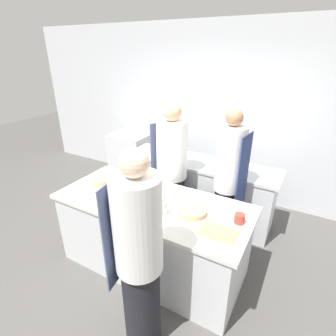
{
  "coord_description": "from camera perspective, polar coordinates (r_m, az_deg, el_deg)",
  "views": [
    {
      "loc": [
        1.33,
        -2.01,
        2.38
      ],
      "look_at": [
        0.0,
        0.35,
        1.14
      ],
      "focal_mm": 28.0,
      "sensor_mm": 36.0,
      "label": 1
    }
  ],
  "objects": [
    {
      "name": "bottle_wine",
      "position": [
        2.96,
        -9.33,
        -3.69
      ],
      "size": [
        0.09,
        0.09,
        0.25
      ],
      "color": "#B2A84C",
      "rests_on": "prep_counter"
    },
    {
      "name": "bowl_wooden_salad",
      "position": [
        3.29,
        -9.89,
        -2.15
      ],
      "size": [
        0.21,
        0.21,
        0.06
      ],
      "color": "navy",
      "rests_on": "prep_counter"
    },
    {
      "name": "cup",
      "position": [
        2.57,
        15.29,
        -10.56
      ],
      "size": [
        0.1,
        0.1,
        0.09
      ],
      "color": "#B2382D",
      "rests_on": "prep_counter"
    },
    {
      "name": "cutting_board",
      "position": [
        2.42,
        10.82,
        -13.61
      ],
      "size": [
        0.33,
        0.21,
        0.01
      ],
      "color": "tan",
      "rests_on": "prep_counter"
    },
    {
      "name": "chef_at_pass_far",
      "position": [
        3.45,
        0.78,
        -0.8
      ],
      "size": [
        0.46,
        0.45,
        1.81
      ],
      "rotation": [
        0.0,
        0.0,
        1.22
      ],
      "color": "black",
      "rests_on": "ground_plane"
    },
    {
      "name": "bottle_vinegar",
      "position": [
        2.58,
        -0.98,
        -8.58
      ],
      "size": [
        0.07,
        0.07,
        0.19
      ],
      "color": "silver",
      "rests_on": "prep_counter"
    },
    {
      "name": "ground_plane",
      "position": [
        3.39,
        -3.1,
        -20.13
      ],
      "size": [
        16.0,
        16.0,
        0.0
      ],
      "primitive_type": "plane",
      "color": "#4C4947"
    },
    {
      "name": "chef_at_prep_near",
      "position": [
        2.14,
        -6.32,
        -18.99
      ],
      "size": [
        0.4,
        0.38,
        1.81
      ],
      "rotation": [
        0.0,
        0.0,
        1.72
      ],
      "color": "black",
      "rests_on": "ground_plane"
    },
    {
      "name": "bottle_olive_oil",
      "position": [
        2.81,
        -2.31,
        -5.49
      ],
      "size": [
        0.08,
        0.08,
        0.21
      ],
      "color": "#2D5175",
      "rests_on": "prep_counter"
    },
    {
      "name": "bowl_mixing_large",
      "position": [
        2.62,
        5.31,
        -9.46
      ],
      "size": [
        0.28,
        0.28,
        0.06
      ],
      "color": "tan",
      "rests_on": "prep_counter"
    },
    {
      "name": "wall_back",
      "position": [
        4.46,
        11.56,
        11.35
      ],
      "size": [
        8.0,
        0.06,
        2.8
      ],
      "color": "silver",
      "rests_on": "ground_plane"
    },
    {
      "name": "bowl_ceramic_blue",
      "position": [
        3.24,
        -14.34,
        -2.9
      ],
      "size": [
        0.21,
        0.21,
        0.07
      ],
      "color": "tan",
      "rests_on": "prep_counter"
    },
    {
      "name": "prep_counter",
      "position": [
        3.09,
        -3.3,
        -14.21
      ],
      "size": [
        2.12,
        0.93,
        0.89
      ],
      "color": "silver",
      "rests_on": "ground_plane"
    },
    {
      "name": "chef_at_stove",
      "position": [
        3.23,
        12.89,
        -3.18
      ],
      "size": [
        0.36,
        0.35,
        1.8
      ],
      "rotation": [
        0.0,
        0.0,
        -1.69
      ],
      "color": "black",
      "rests_on": "ground_plane"
    },
    {
      "name": "bowl_prep_small",
      "position": [
        2.7,
        -5.99,
        -8.0
      ],
      "size": [
        0.26,
        0.26,
        0.08
      ],
      "color": "white",
      "rests_on": "prep_counter"
    },
    {
      "name": "oven_range",
      "position": [
        5.12,
        -7.7,
        2.39
      ],
      "size": [
        0.7,
        0.67,
        0.95
      ],
      "color": "silver",
      "rests_on": "ground_plane"
    },
    {
      "name": "pass_counter",
      "position": [
        4.01,
        6.57,
        -4.48
      ],
      "size": [
        2.27,
        0.61,
        0.89
      ],
      "color": "silver",
      "rests_on": "ground_plane"
    }
  ]
}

